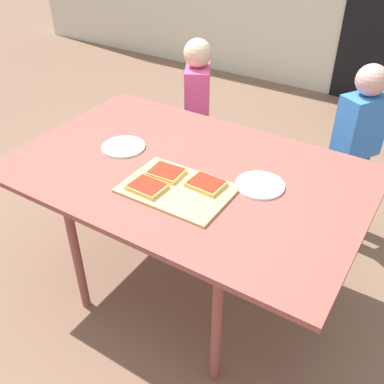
{
  "coord_description": "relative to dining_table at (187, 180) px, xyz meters",
  "views": [
    {
      "loc": [
        0.87,
        -1.35,
        1.77
      ],
      "look_at": [
        0.03,
        0.0,
        0.63
      ],
      "focal_mm": 41.33,
      "sensor_mm": 36.0,
      "label": 1
    }
  ],
  "objects": [
    {
      "name": "ground_plane",
      "position": [
        0.0,
        0.0,
        -0.68
      ],
      "size": [
        16.0,
        16.0,
        0.0
      ],
      "primitive_type": "plane",
      "color": "brown"
    },
    {
      "name": "dining_table",
      "position": [
        0.0,
        0.0,
        0.0
      ],
      "size": [
        1.52,
        0.99,
        0.74
      ],
      "color": "brown",
      "rests_on": "ground"
    },
    {
      "name": "cutting_board",
      "position": [
        0.05,
        -0.15,
        0.06
      ],
      "size": [
        0.43,
        0.3,
        0.01
      ],
      "primitive_type": "cube",
      "color": "tan",
      "rests_on": "dining_table"
    },
    {
      "name": "pizza_slice_far_left",
      "position": [
        -0.04,
        -0.09,
        0.08
      ],
      "size": [
        0.15,
        0.12,
        0.02
      ],
      "color": "#E5B35C",
      "rests_on": "cutting_board"
    },
    {
      "name": "pizza_slice_far_right",
      "position": [
        0.14,
        -0.08,
        0.08
      ],
      "size": [
        0.15,
        0.12,
        0.02
      ],
      "color": "#E5B35C",
      "rests_on": "cutting_board"
    },
    {
      "name": "pizza_slice_near_left",
      "position": [
        -0.05,
        -0.22,
        0.08
      ],
      "size": [
        0.14,
        0.12,
        0.02
      ],
      "color": "#E5B35C",
      "rests_on": "cutting_board"
    },
    {
      "name": "plate_white_right",
      "position": [
        0.32,
        0.05,
        0.06
      ],
      "size": [
        0.2,
        0.2,
        0.01
      ],
      "primitive_type": "cylinder",
      "color": "white",
      "rests_on": "dining_table"
    },
    {
      "name": "plate_white_left",
      "position": [
        -0.35,
        0.0,
        0.06
      ],
      "size": [
        0.2,
        0.2,
        0.01
      ],
      "primitive_type": "cylinder",
      "color": "white",
      "rests_on": "dining_table"
    },
    {
      "name": "child_left",
      "position": [
        -0.42,
        0.77,
        -0.09
      ],
      "size": [
        0.24,
        0.28,
        1.04
      ],
      "color": "#224636",
      "rests_on": "ground"
    },
    {
      "name": "child_right",
      "position": [
        0.51,
        0.87,
        -0.09
      ],
      "size": [
        0.24,
        0.28,
        1.03
      ],
      "color": "#36475F",
      "rests_on": "ground"
    }
  ]
}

